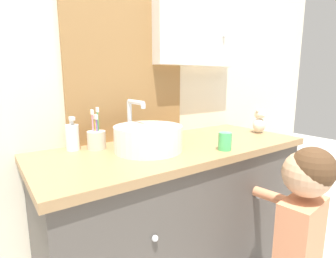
# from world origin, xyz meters

# --- Properties ---
(wall_back) EXTENTS (3.20, 0.18, 2.50)m
(wall_back) POSITION_xyz_m (0.02, 0.62, 1.29)
(wall_back) COLOR beige
(wall_back) RESTS_ON ground_plane
(vanity_counter) EXTENTS (1.35, 0.57, 0.89)m
(vanity_counter) POSITION_xyz_m (0.00, 0.32, 0.45)
(vanity_counter) COLOR #4C4742
(vanity_counter) RESTS_ON ground_plane
(sink_basin) EXTENTS (0.31, 0.37, 0.23)m
(sink_basin) POSITION_xyz_m (-0.16, 0.32, 0.95)
(sink_basin) COLOR white
(sink_basin) RESTS_ON vanity_counter
(toothbrush_holder) EXTENTS (0.09, 0.09, 0.20)m
(toothbrush_holder) POSITION_xyz_m (-0.35, 0.48, 0.94)
(toothbrush_holder) COLOR beige
(toothbrush_holder) RESTS_ON vanity_counter
(soap_dispenser) EXTENTS (0.06, 0.06, 0.16)m
(soap_dispenser) POSITION_xyz_m (-0.44, 0.52, 0.95)
(soap_dispenser) COLOR white
(soap_dispenser) RESTS_ON vanity_counter
(child_figure) EXTENTS (0.24, 0.48, 0.96)m
(child_figure) POSITION_xyz_m (0.25, -0.20, 0.58)
(child_figure) COLOR slate
(child_figure) RESTS_ON ground_plane
(teddy_bear) EXTENTS (0.08, 0.07, 0.15)m
(teddy_bear) POSITION_xyz_m (0.60, 0.27, 0.96)
(teddy_bear) COLOR beige
(teddy_bear) RESTS_ON vanity_counter
(drinking_cup) EXTENTS (0.06, 0.06, 0.08)m
(drinking_cup) POSITION_xyz_m (0.13, 0.12, 0.93)
(drinking_cup) COLOR #4CC670
(drinking_cup) RESTS_ON vanity_counter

